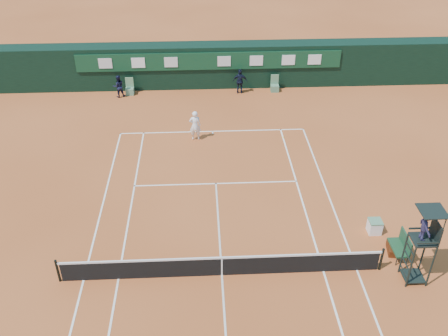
# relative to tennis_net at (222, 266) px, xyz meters

# --- Properties ---
(ground) EXTENTS (90.00, 90.00, 0.00)m
(ground) POSITION_rel_tennis_net_xyz_m (0.00, 0.00, -0.51)
(ground) COLOR #C05E2D
(ground) RESTS_ON ground
(court_lines) EXTENTS (11.05, 23.85, 0.01)m
(court_lines) POSITION_rel_tennis_net_xyz_m (0.00, 0.00, -0.50)
(court_lines) COLOR white
(court_lines) RESTS_ON ground
(tennis_net) EXTENTS (12.90, 0.10, 1.10)m
(tennis_net) POSITION_rel_tennis_net_xyz_m (0.00, 0.00, 0.00)
(tennis_net) COLOR black
(tennis_net) RESTS_ON ground
(back_wall) EXTENTS (40.00, 1.65, 3.00)m
(back_wall) POSITION_rel_tennis_net_xyz_m (0.00, 18.74, 1.00)
(back_wall) COLOR black
(back_wall) RESTS_ON ground
(linesman_chair_left) EXTENTS (0.55, 0.50, 1.15)m
(linesman_chair_left) POSITION_rel_tennis_net_xyz_m (-5.50, 17.48, -0.19)
(linesman_chair_left) COLOR #5C8D6B
(linesman_chair_left) RESTS_ON ground
(linesman_chair_right) EXTENTS (0.55, 0.50, 1.15)m
(linesman_chair_right) POSITION_rel_tennis_net_xyz_m (4.50, 17.48, -0.19)
(linesman_chair_right) COLOR #558261
(linesman_chair_right) RESTS_ON ground
(umpire_chair) EXTENTS (0.96, 0.95, 3.42)m
(umpire_chair) POSITION_rel_tennis_net_xyz_m (7.53, -0.58, 1.95)
(umpire_chair) COLOR black
(umpire_chair) RESTS_ON ground
(player_bench) EXTENTS (0.56, 1.20, 1.10)m
(player_bench) POSITION_rel_tennis_net_xyz_m (7.47, 0.75, 0.09)
(player_bench) COLOR #1A4125
(player_bench) RESTS_ON ground
(tennis_bag) EXTENTS (0.53, 0.91, 0.32)m
(tennis_bag) POSITION_rel_tennis_net_xyz_m (7.26, 1.02, -0.35)
(tennis_bag) COLOR black
(tennis_bag) RESTS_ON ground
(cooler) EXTENTS (0.57, 0.57, 0.65)m
(cooler) POSITION_rel_tennis_net_xyz_m (6.87, 2.29, -0.18)
(cooler) COLOR white
(cooler) RESTS_ON ground
(tennis_ball) EXTENTS (0.07, 0.07, 0.07)m
(tennis_ball) POSITION_rel_tennis_net_xyz_m (4.14, 10.92, -0.47)
(tennis_ball) COLOR #D5E134
(tennis_ball) RESTS_ON ground
(player) EXTENTS (0.66, 0.44, 1.82)m
(player) POSITION_rel_tennis_net_xyz_m (-1.02, 11.00, 0.40)
(player) COLOR white
(player) RESTS_ON ground
(ball_kid_left) EXTENTS (0.89, 0.78, 1.55)m
(ball_kid_left) POSITION_rel_tennis_net_xyz_m (-6.17, 17.08, 0.26)
(ball_kid_left) COLOR black
(ball_kid_left) RESTS_ON ground
(ball_kid_right) EXTENTS (1.04, 0.49, 1.72)m
(ball_kid_right) POSITION_rel_tennis_net_xyz_m (2.06, 17.29, 0.35)
(ball_kid_right) COLOR black
(ball_kid_right) RESTS_ON ground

